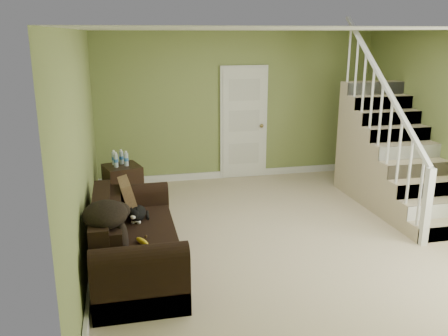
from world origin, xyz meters
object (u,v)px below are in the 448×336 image
side_table (123,184)px  cat (138,214)px  sofa (132,244)px  banana (142,241)px

side_table → cat: size_ratio=1.74×
sofa → banana: sofa is taller
cat → banana: 0.65m
sofa → banana: (0.10, -0.33, 0.16)m
cat → banana: (0.01, -0.64, -0.06)m
side_table → banana: 2.55m
sofa → cat: size_ratio=4.31×
cat → sofa: bearing=-88.8°
side_table → banana: size_ratio=3.93×
sofa → banana: bearing=-73.6°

